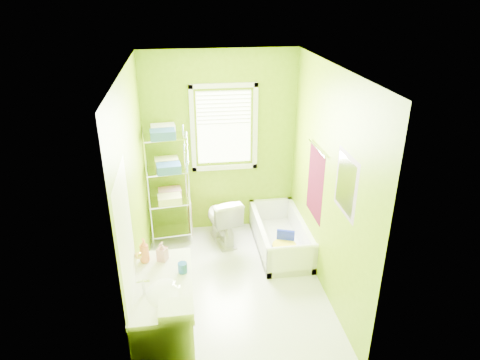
{
  "coord_description": "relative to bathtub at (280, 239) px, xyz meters",
  "views": [
    {
      "loc": [
        -0.52,
        -4.14,
        3.33
      ],
      "look_at": [
        0.1,
        0.25,
        1.3
      ],
      "focal_mm": 32.0,
      "sensor_mm": 36.0,
      "label": 1
    }
  ],
  "objects": [
    {
      "name": "room_envelope",
      "position": [
        -0.73,
        -0.73,
        1.41
      ],
      "size": [
        2.14,
        2.94,
        2.62
      ],
      "color": "#6C9107",
      "rests_on": "ground"
    },
    {
      "name": "bathtub",
      "position": [
        0.0,
        0.0,
        0.0
      ],
      "size": [
        0.64,
        1.37,
        0.44
      ],
      "color": "white",
      "rests_on": "ground"
    },
    {
      "name": "toilet",
      "position": [
        -0.77,
        0.3,
        0.22
      ],
      "size": [
        0.55,
        0.77,
        0.71
      ],
      "primitive_type": "imported",
      "rotation": [
        0.0,
        0.0,
        3.37
      ],
      "color": "white",
      "rests_on": "ground"
    },
    {
      "name": "door",
      "position": [
        -1.77,
        -1.73,
        0.86
      ],
      "size": [
        0.09,
        0.8,
        2.0
      ],
      "color": "white",
      "rests_on": "ground"
    },
    {
      "name": "window",
      "position": [
        -0.68,
        0.69,
        1.47
      ],
      "size": [
        0.92,
        0.05,
        1.22
      ],
      "color": "white",
      "rests_on": "ground"
    },
    {
      "name": "ground",
      "position": [
        -0.73,
        -0.73,
        -0.14
      ],
      "size": [
        2.9,
        2.9,
        0.0
      ],
      "primitive_type": "plane",
      "color": "silver",
      "rests_on": "ground"
    },
    {
      "name": "right_wall_decor",
      "position": [
        0.3,
        -0.75,
        1.18
      ],
      "size": [
        0.04,
        1.48,
        1.17
      ],
      "color": "#460819",
      "rests_on": "ground"
    },
    {
      "name": "vanity",
      "position": [
        -1.52,
        -1.61,
        0.3
      ],
      "size": [
        0.56,
        1.08,
        1.08
      ],
      "color": "white",
      "rests_on": "ground"
    },
    {
      "name": "wire_shelf_unit",
      "position": [
        -1.47,
        0.44,
        0.88
      ],
      "size": [
        0.59,
        0.48,
        1.67
      ],
      "color": "silver",
      "rests_on": "ground"
    }
  ]
}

